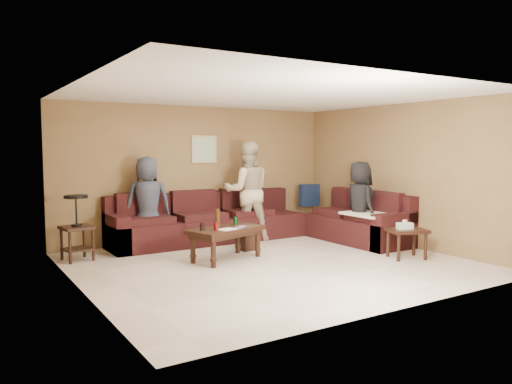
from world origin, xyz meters
TOP-DOWN VIEW (x-y plane):
  - room at (0.00, 0.00)m, footprint 5.60×5.50m
  - sectional_sofa at (0.81, 1.52)m, footprint 4.65×2.90m
  - coffee_table at (-0.46, 0.58)m, footprint 1.33×0.93m
  - end_table_left at (-2.42, 1.75)m, footprint 0.50×0.50m
  - side_table_right at (1.98, -0.82)m, footprint 0.69×0.63m
  - waste_bin at (0.20, 1.06)m, footprint 0.27×0.27m
  - wall_art at (0.10, 2.48)m, footprint 0.52×0.04m
  - person_left at (-1.17, 2.08)m, footprint 0.87×0.67m
  - person_middle at (0.69, 1.88)m, footprint 1.07×0.95m
  - person_right at (2.13, 0.38)m, footprint 0.60×0.80m

SIDE VIEW (x-z plane):
  - waste_bin at x=0.20m, z-range 0.00..0.30m
  - sectional_sofa at x=0.81m, z-range -0.16..0.81m
  - side_table_right at x=1.98m, z-range 0.10..0.71m
  - coffee_table at x=-0.46m, z-range 0.03..0.82m
  - end_table_left at x=-2.42m, z-range 0.02..1.03m
  - person_right at x=2.13m, z-range 0.00..1.49m
  - person_left at x=-1.17m, z-range 0.00..1.59m
  - person_middle at x=0.69m, z-range 0.00..1.84m
  - room at x=0.00m, z-range 0.41..2.91m
  - wall_art at x=0.10m, z-range 1.44..1.96m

